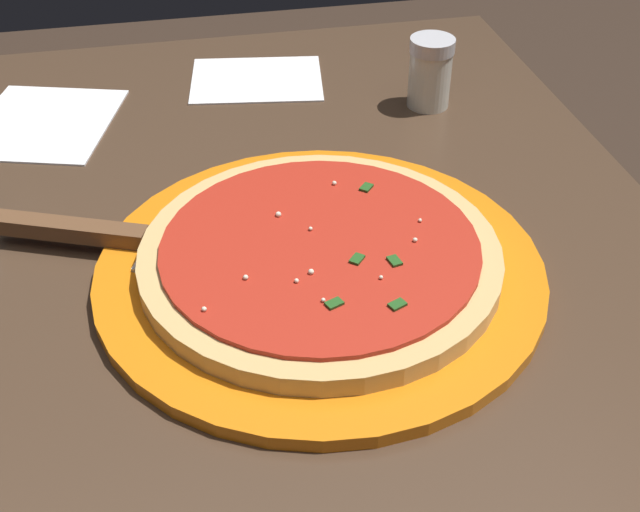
% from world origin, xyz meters
% --- Properties ---
extents(restaurant_table, '(1.05, 0.73, 0.75)m').
position_xyz_m(restaurant_table, '(0.00, 0.00, 0.60)').
color(restaurant_table, black).
rests_on(restaurant_table, ground_plane).
extents(serving_plate, '(0.35, 0.35, 0.01)m').
position_xyz_m(serving_plate, '(-0.04, 0.05, 0.75)').
color(serving_plate, orange).
rests_on(serving_plate, restaurant_table).
extents(pizza, '(0.28, 0.28, 0.02)m').
position_xyz_m(pizza, '(-0.04, 0.05, 0.77)').
color(pizza, '#DBB26B').
rests_on(pizza, serving_plate).
extents(pizza_server, '(0.12, 0.22, 0.01)m').
position_xyz_m(pizza_server, '(-0.10, -0.10, 0.76)').
color(pizza_server, silver).
rests_on(pizza_server, serving_plate).
extents(napkin_folded_right, '(0.19, 0.17, 0.00)m').
position_xyz_m(napkin_folded_right, '(-0.34, -0.18, 0.75)').
color(napkin_folded_right, white).
rests_on(napkin_folded_right, restaurant_table).
extents(napkin_loose_left, '(0.13, 0.16, 0.00)m').
position_xyz_m(napkin_loose_left, '(-0.40, 0.05, 0.75)').
color(napkin_loose_left, white).
rests_on(napkin_loose_left, restaurant_table).
extents(parmesan_shaker, '(0.05, 0.05, 0.07)m').
position_xyz_m(parmesan_shaker, '(-0.30, 0.22, 0.78)').
color(parmesan_shaker, silver).
rests_on(parmesan_shaker, restaurant_table).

